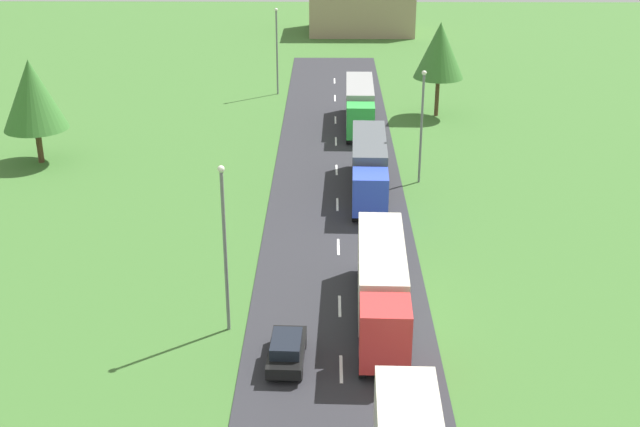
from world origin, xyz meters
The scene contains 12 objects.
road centered at (0.00, 24.50, 0.03)m, with size 10.00×140.00×0.06m, color #2B2B30.
lane_marking_centre centered at (0.00, 21.69, 0.07)m, with size 0.16×123.38×0.01m.
truck_second centered at (2.22, 29.83, 2.21)m, with size 2.83×12.18×3.74m.
truck_third centered at (2.37, 48.62, 2.19)m, with size 2.83×12.18×3.78m.
truck_fourth centered at (2.23, 65.37, 2.21)m, with size 2.70×11.70×3.80m.
car_third centered at (-2.67, 25.44, 0.84)m, with size 1.87×4.11×1.51m.
lamppost_second centered at (-5.91, 28.76, 5.09)m, with size 0.36×0.36×9.22m.
lamppost_third centered at (6.35, 50.80, 4.86)m, with size 0.36×0.36×8.75m.
lamppost_fourth centered at (-6.09, 77.03, 5.00)m, with size 0.36×0.36×9.03m.
tree_birch centered at (-24.35, 55.09, 5.70)m, with size 5.15×5.15×8.55m.
tree_maple centered at (9.84, 69.04, 6.39)m, with size 4.80×4.80×9.05m.
distant_building centered at (3.98, 112.11, 3.42)m, with size 14.77×10.78×6.84m, color #9E846B.
Camera 1 is at (-0.67, -9.21, 22.88)m, focal length 46.49 mm.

